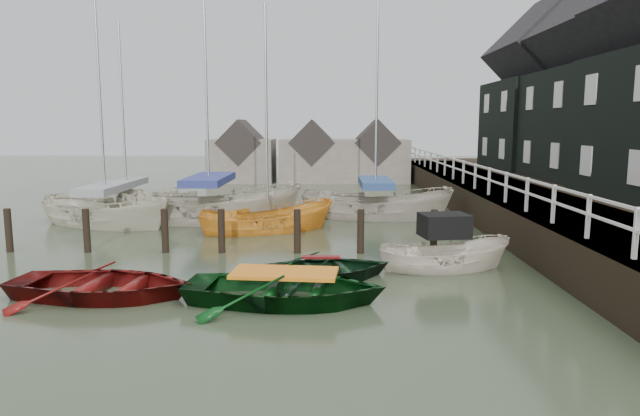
{
  "coord_description": "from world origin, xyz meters",
  "views": [
    {
      "loc": [
        2.21,
        -14.66,
        4.03
      ],
      "look_at": [
        1.91,
        3.3,
        1.4
      ],
      "focal_mm": 32.0,
      "sensor_mm": 36.0,
      "label": 1
    }
  ],
  "objects_px": {
    "rowboat_green": "(285,303)",
    "sailboat_d": "(375,216)",
    "rowboat_red": "(103,297)",
    "sailboat_c": "(268,230)",
    "sailboat_e": "(128,209)",
    "sailboat_b": "(210,220)",
    "sailboat_a": "(107,223)",
    "motorboat": "(444,265)",
    "rowboat_dkgreen": "(321,279)"
  },
  "relations": [
    {
      "from": "rowboat_dkgreen",
      "to": "motorboat",
      "type": "bearing_deg",
      "value": -88.33
    },
    {
      "from": "rowboat_green",
      "to": "motorboat",
      "type": "bearing_deg",
      "value": -48.42
    },
    {
      "from": "sailboat_a",
      "to": "sailboat_e",
      "type": "relative_size",
      "value": 1.11
    },
    {
      "from": "rowboat_red",
      "to": "sailboat_e",
      "type": "xyz_separation_m",
      "value": [
        -4.23,
        13.65,
        0.06
      ]
    },
    {
      "from": "rowboat_dkgreen",
      "to": "sailboat_d",
      "type": "relative_size",
      "value": 0.3
    },
    {
      "from": "motorboat",
      "to": "sailboat_c",
      "type": "xyz_separation_m",
      "value": [
        -5.6,
        5.8,
        -0.1
      ]
    },
    {
      "from": "sailboat_a",
      "to": "sailboat_e",
      "type": "distance_m",
      "value": 3.92
    },
    {
      "from": "sailboat_c",
      "to": "sailboat_e",
      "type": "relative_size",
      "value": 0.96
    },
    {
      "from": "motorboat",
      "to": "rowboat_dkgreen",
      "type": "bearing_deg",
      "value": 97.93
    },
    {
      "from": "sailboat_b",
      "to": "sailboat_c",
      "type": "height_order",
      "value": "sailboat_b"
    },
    {
      "from": "sailboat_c",
      "to": "rowboat_green",
      "type": "bearing_deg",
      "value": 166.26
    },
    {
      "from": "sailboat_a",
      "to": "sailboat_d",
      "type": "bearing_deg",
      "value": -54.9
    },
    {
      "from": "sailboat_c",
      "to": "sailboat_e",
      "type": "xyz_separation_m",
      "value": [
        -7.21,
        5.07,
        0.05
      ]
    },
    {
      "from": "sailboat_c",
      "to": "sailboat_d",
      "type": "xyz_separation_m",
      "value": [
        4.37,
        3.22,
        0.05
      ]
    },
    {
      "from": "rowboat_green",
      "to": "sailboat_b",
      "type": "bearing_deg",
      "value": 25.35
    },
    {
      "from": "sailboat_d",
      "to": "rowboat_red",
      "type": "bearing_deg",
      "value": 160.46
    },
    {
      "from": "rowboat_green",
      "to": "sailboat_c",
      "type": "height_order",
      "value": "sailboat_c"
    },
    {
      "from": "rowboat_dkgreen",
      "to": "sailboat_a",
      "type": "height_order",
      "value": "sailboat_a"
    },
    {
      "from": "sailboat_e",
      "to": "rowboat_red",
      "type": "bearing_deg",
      "value": -144.19
    },
    {
      "from": "rowboat_red",
      "to": "sailboat_d",
      "type": "height_order",
      "value": "sailboat_d"
    },
    {
      "from": "sailboat_c",
      "to": "sailboat_d",
      "type": "bearing_deg",
      "value": -75.97
    },
    {
      "from": "sailboat_e",
      "to": "sailboat_c",
      "type": "bearing_deg",
      "value": -106.53
    },
    {
      "from": "sailboat_e",
      "to": "sailboat_b",
      "type": "bearing_deg",
      "value": -104.17
    },
    {
      "from": "rowboat_red",
      "to": "rowboat_green",
      "type": "height_order",
      "value": "rowboat_green"
    },
    {
      "from": "rowboat_red",
      "to": "rowboat_dkgreen",
      "type": "distance_m",
      "value": 5.39
    },
    {
      "from": "motorboat",
      "to": "sailboat_e",
      "type": "height_order",
      "value": "sailboat_e"
    },
    {
      "from": "sailboat_a",
      "to": "rowboat_green",
      "type": "bearing_deg",
      "value": -116.83
    },
    {
      "from": "sailboat_c",
      "to": "sailboat_d",
      "type": "distance_m",
      "value": 5.42
    },
    {
      "from": "rowboat_green",
      "to": "motorboat",
      "type": "height_order",
      "value": "motorboat"
    },
    {
      "from": "rowboat_dkgreen",
      "to": "sailboat_b",
      "type": "relative_size",
      "value": 0.33
    },
    {
      "from": "rowboat_red",
      "to": "motorboat",
      "type": "distance_m",
      "value": 9.02
    },
    {
      "from": "rowboat_green",
      "to": "sailboat_a",
      "type": "xyz_separation_m",
      "value": [
        -8.03,
        10.09,
        0.06
      ]
    },
    {
      "from": "sailboat_b",
      "to": "sailboat_e",
      "type": "relative_size",
      "value": 1.2
    },
    {
      "from": "motorboat",
      "to": "rowboat_red",
      "type": "bearing_deg",
      "value": 98.27
    },
    {
      "from": "rowboat_green",
      "to": "motorboat",
      "type": "distance_m",
      "value": 5.27
    },
    {
      "from": "rowboat_red",
      "to": "sailboat_c",
      "type": "distance_m",
      "value": 9.08
    },
    {
      "from": "rowboat_red",
      "to": "sailboat_b",
      "type": "relative_size",
      "value": 0.37
    },
    {
      "from": "sailboat_c",
      "to": "sailboat_e",
      "type": "distance_m",
      "value": 8.81
    },
    {
      "from": "sailboat_a",
      "to": "sailboat_c",
      "type": "bearing_deg",
      "value": -75.37
    },
    {
      "from": "sailboat_e",
      "to": "motorboat",
      "type": "bearing_deg",
      "value": -111.72
    },
    {
      "from": "rowboat_green",
      "to": "sailboat_e",
      "type": "bearing_deg",
      "value": 36.82
    },
    {
      "from": "rowboat_green",
      "to": "sailboat_d",
      "type": "relative_size",
      "value": 0.36
    },
    {
      "from": "sailboat_c",
      "to": "sailboat_e",
      "type": "bearing_deg",
      "value": 32.54
    },
    {
      "from": "sailboat_a",
      "to": "sailboat_c",
      "type": "distance_m",
      "value": 6.78
    },
    {
      "from": "rowboat_red",
      "to": "sailboat_b",
      "type": "distance_m",
      "value": 10.74
    },
    {
      "from": "rowboat_green",
      "to": "sailboat_a",
      "type": "distance_m",
      "value": 12.9
    },
    {
      "from": "rowboat_red",
      "to": "sailboat_d",
      "type": "bearing_deg",
      "value": -26.19
    },
    {
      "from": "rowboat_green",
      "to": "sailboat_d",
      "type": "bearing_deg",
      "value": -8.63
    },
    {
      "from": "rowboat_dkgreen",
      "to": "sailboat_d",
      "type": "height_order",
      "value": "sailboat_d"
    },
    {
      "from": "rowboat_green",
      "to": "rowboat_red",
      "type": "bearing_deg",
      "value": 90.96
    }
  ]
}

